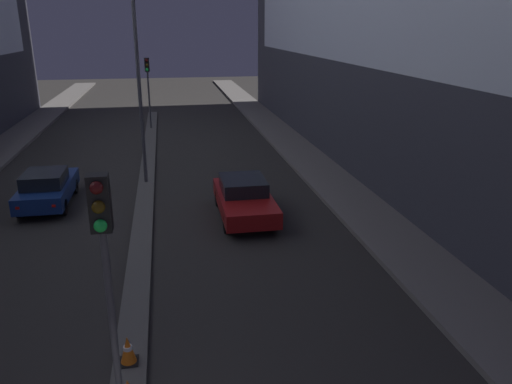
{
  "coord_description": "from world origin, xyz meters",
  "views": [
    {
      "loc": [
        1.06,
        -4.8,
        6.96
      ],
      "look_at": [
        4.48,
        14.07,
        0.5
      ],
      "focal_mm": 35.0,
      "sensor_mm": 36.0,
      "label": 1
    }
  ],
  "objects_px": {
    "traffic_cone_far": "(128,350)",
    "car_right_lane": "(244,198)",
    "traffic_light_near": "(105,253)",
    "car_left_lane": "(47,188)",
    "street_lamp": "(136,38)",
    "traffic_light_mid": "(148,77)"
  },
  "relations": [
    {
      "from": "traffic_light_near",
      "to": "car_left_lane",
      "type": "bearing_deg",
      "value": 106.47
    },
    {
      "from": "traffic_light_mid",
      "to": "street_lamp",
      "type": "bearing_deg",
      "value": -90.0
    },
    {
      "from": "traffic_cone_far",
      "to": "car_right_lane",
      "type": "bearing_deg",
      "value": 65.42
    },
    {
      "from": "traffic_light_mid",
      "to": "traffic_cone_far",
      "type": "xyz_separation_m",
      "value": [
        -0.01,
        -25.69,
        -3.15
      ]
    },
    {
      "from": "street_lamp",
      "to": "traffic_cone_far",
      "type": "relative_size",
      "value": 15.22
    },
    {
      "from": "traffic_light_near",
      "to": "car_right_lane",
      "type": "xyz_separation_m",
      "value": [
        3.8,
        10.21,
        -2.85
      ]
    },
    {
      "from": "traffic_light_near",
      "to": "street_lamp",
      "type": "bearing_deg",
      "value": 90.0
    },
    {
      "from": "traffic_cone_far",
      "to": "car_left_lane",
      "type": "bearing_deg",
      "value": 109.05
    },
    {
      "from": "street_lamp",
      "to": "traffic_cone_far",
      "type": "distance_m",
      "value": 14.37
    },
    {
      "from": "traffic_cone_far",
      "to": "traffic_light_mid",
      "type": "bearing_deg",
      "value": 89.97
    },
    {
      "from": "traffic_cone_far",
      "to": "car_right_lane",
      "type": "xyz_separation_m",
      "value": [
        3.81,
        8.33,
        0.29
      ]
    },
    {
      "from": "car_left_lane",
      "to": "traffic_cone_far",
      "type": "bearing_deg",
      "value": -70.95
    },
    {
      "from": "traffic_light_mid",
      "to": "car_right_lane",
      "type": "xyz_separation_m",
      "value": [
        3.8,
        -17.36,
        -2.85
      ]
    },
    {
      "from": "traffic_light_mid",
      "to": "car_left_lane",
      "type": "height_order",
      "value": "traffic_light_mid"
    },
    {
      "from": "car_left_lane",
      "to": "street_lamp",
      "type": "bearing_deg",
      "value": 29.07
    },
    {
      "from": "traffic_light_near",
      "to": "car_right_lane",
      "type": "bearing_deg",
      "value": 69.61
    },
    {
      "from": "traffic_light_mid",
      "to": "street_lamp",
      "type": "distance_m",
      "value": 12.94
    },
    {
      "from": "traffic_light_mid",
      "to": "traffic_cone_far",
      "type": "height_order",
      "value": "traffic_light_mid"
    },
    {
      "from": "traffic_light_near",
      "to": "traffic_cone_far",
      "type": "height_order",
      "value": "traffic_light_near"
    },
    {
      "from": "street_lamp",
      "to": "car_left_lane",
      "type": "relative_size",
      "value": 2.25
    },
    {
      "from": "street_lamp",
      "to": "traffic_light_mid",
      "type": "bearing_deg",
      "value": 90.0
    },
    {
      "from": "street_lamp",
      "to": "traffic_cone_far",
      "type": "xyz_separation_m",
      "value": [
        -0.01,
        -13.06,
        -5.99
      ]
    }
  ]
}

